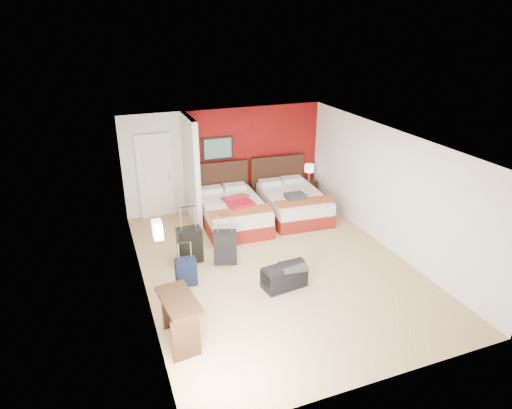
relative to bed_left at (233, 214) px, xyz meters
name	(u,v)px	position (x,y,z in m)	size (l,w,h in m)	color
ground	(275,265)	(0.22, -2.03, -0.29)	(6.50, 6.50, 0.00)	#D5B283
room_walls	(185,191)	(-1.19, -0.61, 0.96)	(5.02, 6.52, 2.50)	silver
red_accent_panel	(254,156)	(0.97, 1.20, 0.96)	(3.50, 0.04, 2.50)	maroon
partition_wall	(192,171)	(-0.78, 0.58, 0.96)	(0.12, 1.20, 2.50)	silver
entry_door	(156,176)	(-1.53, 1.17, 0.73)	(0.82, 0.06, 2.05)	silver
bed_left	(233,214)	(0.00, 0.00, 0.00)	(1.38, 1.96, 0.59)	silver
bed_right	(293,204)	(1.55, 0.01, 0.00)	(1.35, 1.93, 0.58)	silver
red_suitcase_open	(238,201)	(0.10, -0.10, 0.34)	(0.56, 0.77, 0.10)	#A80E20
jacket_bundle	(295,196)	(1.45, -0.29, 0.34)	(0.45, 0.36, 0.11)	#36363B
nightstand	(308,189)	(2.42, 0.91, -0.05)	(0.35, 0.35, 0.49)	black
table_lamp	(309,173)	(2.42, 0.91, 0.42)	(0.25, 0.25, 0.44)	beige
suitcase_black	(190,246)	(-1.31, -1.30, 0.06)	(0.47, 0.29, 0.70)	black
suitcase_charcoal	(225,248)	(-0.67, -1.59, 0.03)	(0.44, 0.27, 0.65)	black
suitcase_navy	(186,273)	(-1.56, -2.09, -0.04)	(0.37, 0.22, 0.51)	black
duffel_bag	(284,277)	(0.07, -2.75, -0.10)	(0.77, 0.41, 0.39)	black
jacket_draped	(293,266)	(0.22, -2.80, 0.13)	(0.45, 0.38, 0.06)	#323236
desk	(180,320)	(-1.97, -3.55, 0.09)	(0.46, 0.92, 0.77)	black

